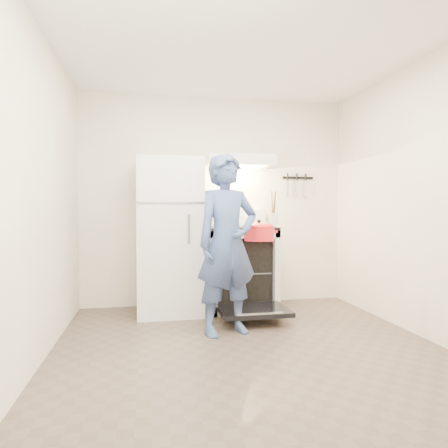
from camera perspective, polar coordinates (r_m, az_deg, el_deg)
The scene contains 15 objects.
floor at distance 3.31m, azimuth 4.30°, elevation -18.17°, with size 3.60×3.60×0.00m, color #4F4137.
back_wall at distance 4.87m, azimuth -1.18°, elevation 3.27°, with size 3.20×0.02×2.50m, color #EEE5CB.
refrigerator at distance 4.47m, azimuth -7.78°, elevation -1.77°, with size 0.70×0.70×1.70m, color silver.
stove_body at distance 4.65m, azimuth 2.31°, elevation -6.44°, with size 0.76×0.65×0.92m, color silver.
cooktop at distance 4.60m, azimuth 2.32°, elevation -0.58°, with size 0.76×0.65×0.03m, color black.
backsplash at distance 4.88m, azimuth 1.56°, elevation 0.91°, with size 0.76×0.07×0.20m, color silver.
oven_door at distance 4.15m, azimuth 4.21°, elevation -12.20°, with size 0.70×0.54×0.04m, color black.
oven_rack at distance 4.65m, azimuth 2.31°, elevation -6.69°, with size 0.60×0.52×0.01m, color slate.
range_hood at distance 4.71m, azimuth 2.12°, elevation 8.93°, with size 0.76×0.50×0.12m, color silver.
knife_strip at distance 5.15m, azimuth 10.51°, elevation 6.50°, with size 0.40×0.02×0.03m, color black.
pizza_stone at distance 4.71m, azimuth 1.58°, elevation -6.40°, with size 0.36×0.36×0.02m, color #906C4B.
tea_kettle at distance 4.73m, azimuth 0.35°, elevation 1.32°, with size 0.22×0.19×0.27m, color silver, non-canonical shape.
utensil_jar at distance 4.43m, azimuth 7.12°, elevation 0.73°, with size 0.09×0.09×0.13m, color silver.
person at distance 3.67m, azimuth 0.48°, elevation -2.89°, with size 0.61×0.40×1.66m, color navy.
dutch_oven at distance 4.05m, azimuth 5.02°, elevation -1.38°, with size 0.38×0.31×0.24m, color red, non-canonical shape.
Camera 1 is at (-0.81, -3.00, 1.14)m, focal length 32.00 mm.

